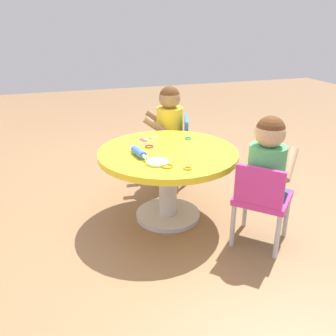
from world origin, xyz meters
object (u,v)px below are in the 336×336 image
child_chair_right (174,145)px  craft_scissors (146,139)px  child_chair_left (261,199)px  seated_child_left (267,160)px  rolling_pin (139,152)px  seated_child_right (169,118)px  craft_table (168,167)px

child_chair_right → craft_scissors: 0.49m
child_chair_left → seated_child_left: bearing=-45.5°
seated_child_left → rolling_pin: size_ratio=2.21×
seated_child_right → craft_scissors: 0.44m
craft_table → rolling_pin: rolling_pin is taller
child_chair_left → craft_scissors: child_chair_left is taller
child_chair_left → child_chair_right: (1.06, 0.18, 0.00)m
rolling_pin → seated_child_right: bearing=-32.3°
child_chair_left → craft_scissors: 0.90m
seated_child_left → seated_child_right: (1.04, 0.24, 0.00)m
craft_table → child_chair_right: child_chair_right is taller
craft_table → craft_scissors: size_ratio=6.35×
rolling_pin → craft_scissors: rolling_pin is taller
child_chair_left → child_chair_right: 1.07m
child_chair_right → seated_child_right: bearing=70.9°
child_chair_right → rolling_pin: same height
child_chair_left → craft_table: bearing=41.3°
child_chair_left → rolling_pin: (0.44, 0.62, 0.20)m
seated_child_right → craft_scissors: seated_child_right is taller
craft_table → seated_child_left: (-0.45, -0.45, 0.16)m
craft_table → rolling_pin: bearing=101.0°
craft_table → seated_child_left: bearing=-135.1°
child_chair_right → craft_scissors: size_ratio=3.77×
seated_child_right → child_chair_left: bearing=-168.6°
seated_child_right → craft_scissors: bearing=140.7°
craft_scissors → child_chair_left: bearing=-146.2°
rolling_pin → child_chair_right: bearing=-35.3°
seated_child_right → rolling_pin: size_ratio=2.21×
craft_table → seated_child_right: 0.65m
child_chair_left → child_chair_right: same height
child_chair_right → craft_scissors: bearing=135.9°
seated_child_left → child_chair_right: 1.08m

